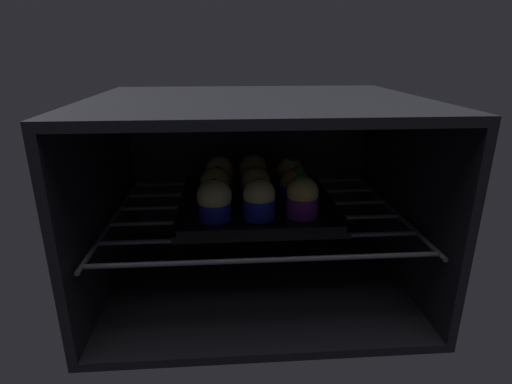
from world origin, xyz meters
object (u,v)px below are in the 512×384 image
(muffin_row1_col2, at_px, (294,186))
(muffin_row0_col2, at_px, (302,197))
(muffin_row0_col1, at_px, (261,200))
(muffin_row2_col0, at_px, (219,175))
(baking_tray, at_px, (256,205))
(muffin_row1_col1, at_px, (258,186))
(muffin_row0_col0, at_px, (215,200))
(muffin_row1_col0, at_px, (216,186))
(muffin_row2_col1, at_px, (254,173))
(muffin_row2_col2, at_px, (290,175))

(muffin_row1_col2, bearing_deg, muffin_row0_col2, -87.71)
(muffin_row0_col2, relative_size, muffin_row1_col2, 1.04)
(muffin_row0_col1, height_order, muffin_row1_col2, muffin_row1_col2)
(muffin_row0_col2, distance_m, muffin_row2_col0, 0.21)
(muffin_row0_col1, distance_m, muffin_row2_col0, 0.17)
(baking_tray, height_order, muffin_row1_col1, muffin_row1_col1)
(muffin_row0_col1, distance_m, muffin_row1_col1, 0.08)
(baking_tray, xyz_separation_m, muffin_row0_col1, (0.00, -0.08, 0.04))
(baking_tray, distance_m, muffin_row2_col0, 0.11)
(muffin_row0_col0, bearing_deg, muffin_row1_col0, 89.90)
(muffin_row0_col2, xyz_separation_m, muffin_row2_col0, (-0.15, 0.15, 0.00))
(muffin_row0_col1, height_order, muffin_row0_col2, muffin_row0_col2)
(muffin_row0_col0, height_order, muffin_row2_col0, muffin_row2_col0)
(muffin_row1_col1, bearing_deg, baking_tray, -160.47)
(muffin_row2_col0, xyz_separation_m, muffin_row2_col1, (0.07, 0.00, 0.00))
(muffin_row1_col0, height_order, muffin_row2_col0, muffin_row2_col0)
(muffin_row1_col1, distance_m, muffin_row2_col2, 0.10)
(muffin_row2_col1, bearing_deg, muffin_row0_col2, -63.67)
(muffin_row2_col1, bearing_deg, muffin_row0_col0, -117.69)
(muffin_row0_col2, bearing_deg, muffin_row1_col2, 92.29)
(baking_tray, xyz_separation_m, muffin_row0_col0, (-0.08, -0.07, 0.04))
(baking_tray, relative_size, muffin_row1_col1, 3.97)
(muffin_row1_col2, relative_size, muffin_row2_col2, 1.02)
(muffin_row2_col0, bearing_deg, muffin_row2_col2, -1.32)
(muffin_row1_col0, relative_size, muffin_row1_col1, 1.00)
(muffin_row0_col0, relative_size, muffin_row1_col2, 0.98)
(muffin_row1_col1, xyz_separation_m, muffin_row2_col1, (-0.00, 0.08, 0.00))
(muffin_row0_col1, height_order, muffin_row2_col2, same)
(muffin_row0_col1, bearing_deg, muffin_row1_col2, 45.10)
(muffin_row0_col0, bearing_deg, muffin_row0_col1, -0.71)
(muffin_row2_col0, bearing_deg, muffin_row0_col1, -63.72)
(muffin_row0_col0, distance_m, muffin_row2_col2, 0.21)
(muffin_row1_col0, relative_size, muffin_row2_col1, 0.97)
(muffin_row2_col1, xyz_separation_m, muffin_row2_col2, (0.08, -0.01, -0.00))
(muffin_row0_col1, relative_size, muffin_row2_col2, 0.99)
(muffin_row2_col1, bearing_deg, muffin_row2_col0, -177.94)
(muffin_row1_col0, relative_size, muffin_row2_col2, 1.01)
(muffin_row1_col1, bearing_deg, muffin_row2_col0, 134.94)
(muffin_row2_col0, relative_size, muffin_row2_col1, 0.98)
(muffin_row1_col0, xyz_separation_m, muffin_row2_col0, (0.01, 0.07, 0.00))
(muffin_row0_col0, distance_m, muffin_row2_col1, 0.17)
(muffin_row0_col2, distance_m, muffin_row1_col1, 0.10)
(muffin_row1_col0, xyz_separation_m, muffin_row2_col1, (0.08, 0.08, 0.00))
(baking_tray, relative_size, muffin_row0_col0, 3.99)
(muffin_row1_col2, relative_size, muffin_row2_col1, 0.97)
(muffin_row1_col0, bearing_deg, muffin_row1_col1, -0.34)
(muffin_row1_col1, height_order, muffin_row2_col2, same)
(muffin_row2_col1, height_order, muffin_row2_col2, muffin_row2_col1)
(muffin_row0_col0, distance_m, muffin_row0_col1, 0.08)
(muffin_row0_col1, bearing_deg, muffin_row0_col0, 179.29)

